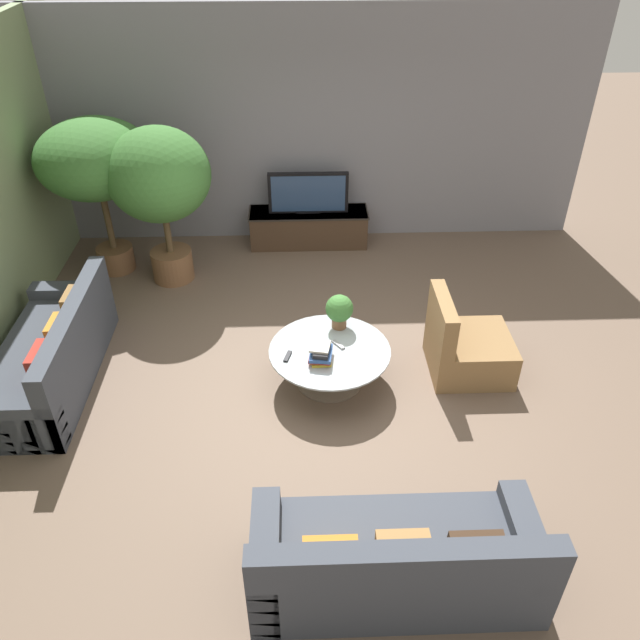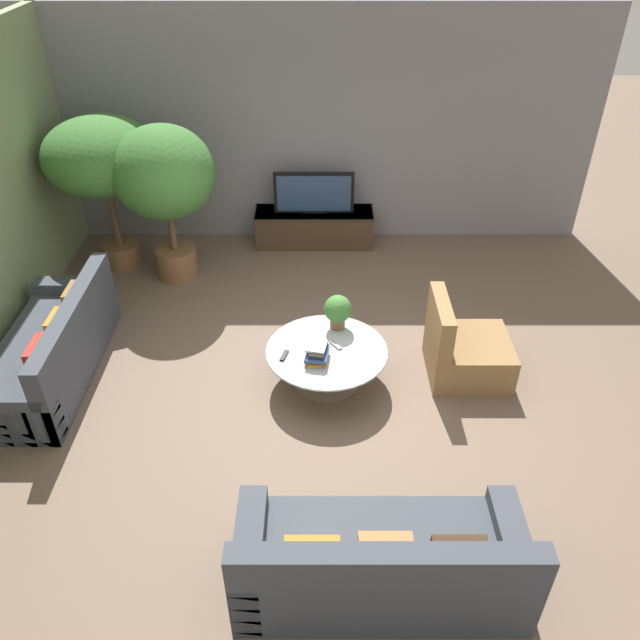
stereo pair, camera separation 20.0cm
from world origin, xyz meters
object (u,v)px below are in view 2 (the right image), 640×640
object	(u,v)px
armchair_wicker	(466,351)
couch_by_wall	(55,350)
couch_near_entry	(382,564)
potted_palm_tall	(105,159)
potted_plant_tabletop	(340,310)
coffee_table	(328,359)
television	(316,193)
potted_palm_corner	(167,178)
media_console	(316,227)

from	to	relation	value
armchair_wicker	couch_by_wall	bearing A→B (deg)	90.23
couch_near_entry	armchair_wicker	world-z (taller)	armchair_wicker
potted_palm_tall	potted_plant_tabletop	xyz separation A→B (m)	(2.76, -1.95, -0.82)
couch_by_wall	potted_palm_tall	distance (m)	2.48
potted_plant_tabletop	coffee_table	bearing A→B (deg)	-106.65
armchair_wicker	potted_palm_tall	xyz separation A→B (m)	(-4.02, 2.18, 1.16)
television	coffee_table	bearing A→B (deg)	-87.14
armchair_wicker	potted_palm_corner	distance (m)	3.92
potted_palm_corner	potted_plant_tabletop	world-z (taller)	potted_palm_corner
couch_near_entry	potted_palm_corner	world-z (taller)	potted_palm_corner
potted_palm_tall	potted_palm_corner	xyz separation A→B (m)	(0.77, -0.26, -0.13)
potted_palm_tall	potted_plant_tabletop	distance (m)	3.47
couch_by_wall	potted_plant_tabletop	size ratio (longest dim) A/B	5.61
media_console	armchair_wicker	world-z (taller)	armchair_wicker
potted_plant_tabletop	media_console	bearing A→B (deg)	95.79
media_console	potted_palm_tall	distance (m)	2.83
couch_by_wall	potted_palm_corner	bearing A→B (deg)	155.86
media_console	potted_palm_corner	distance (m)	2.20
coffee_table	media_console	bearing A→B (deg)	92.85
media_console	potted_plant_tabletop	size ratio (longest dim) A/B	4.39
potted_plant_tabletop	couch_near_entry	bearing A→B (deg)	-84.76
coffee_table	couch_near_entry	xyz separation A→B (m)	(0.35, -2.24, -0.00)
couch_by_wall	potted_palm_tall	bearing A→B (deg)	177.34
potted_palm_corner	television	bearing A→B (deg)	26.41
media_console	potted_palm_corner	xyz separation A→B (m)	(-1.73, -0.86, 1.06)
armchair_wicker	potted_palm_corner	world-z (taller)	potted_palm_corner
armchair_wicker	potted_plant_tabletop	bearing A→B (deg)	79.76
media_console	couch_near_entry	bearing A→B (deg)	-84.49
television	potted_plant_tabletop	world-z (taller)	television
television	coffee_table	xyz separation A→B (m)	(0.15, -2.93, -0.46)
armchair_wicker	potted_palm_tall	world-z (taller)	potted_palm_tall
couch_near_entry	potted_palm_tall	size ratio (longest dim) A/B	1.03
couch_by_wall	potted_plant_tabletop	distance (m)	2.89
armchair_wicker	potted_palm_tall	distance (m)	4.72
couch_near_entry	armchair_wicker	distance (m)	2.60
couch_by_wall	couch_near_entry	world-z (taller)	same
couch_near_entry	potted_palm_tall	world-z (taller)	potted_palm_tall
armchair_wicker	potted_plant_tabletop	xyz separation A→B (m)	(-1.27, 0.23, 0.34)
potted_palm_tall	coffee_table	bearing A→B (deg)	-41.39
potted_palm_corner	couch_by_wall	bearing A→B (deg)	-114.14
armchair_wicker	couch_near_entry	bearing A→B (deg)	156.72
couch_by_wall	potted_plant_tabletop	world-z (taller)	couch_by_wall
couch_near_entry	television	bearing A→B (deg)	-84.49
couch_by_wall	potted_palm_tall	size ratio (longest dim) A/B	1.06
potted_palm_tall	potted_plant_tabletop	size ratio (longest dim) A/B	5.31
television	couch_by_wall	bearing A→B (deg)	-132.85
coffee_table	armchair_wicker	size ratio (longest dim) A/B	1.38
media_console	potted_palm_tall	xyz separation A→B (m)	(-2.50, -0.60, 1.18)
television	potted_palm_tall	world-z (taller)	potted_palm_tall
couch_by_wall	potted_palm_corner	world-z (taller)	potted_palm_corner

